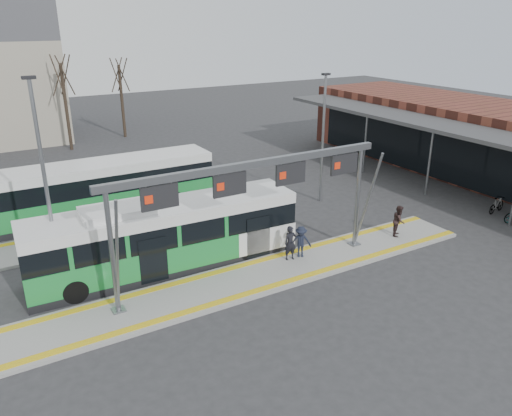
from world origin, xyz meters
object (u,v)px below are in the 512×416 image
at_px(hero_bus, 165,237).
at_px(passenger_c, 301,242).
at_px(passenger_b, 399,221).
at_px(gantry, 255,185).
at_px(passenger_a, 290,243).

height_order(hero_bus, passenger_c, hero_bus).
xyz_separation_m(hero_bus, passenger_b, (11.68, -2.99, -0.57)).
bearing_deg(passenger_b, hero_bus, 127.10).
relative_size(hero_bus, passenger_b, 7.53).
bearing_deg(passenger_c, gantry, -145.94).
bearing_deg(passenger_b, gantry, 139.86).
height_order(passenger_a, passenger_c, passenger_a).
height_order(gantry, hero_bus, gantry).
height_order(passenger_a, passenger_b, passenger_a).
distance_m(gantry, hero_bus, 4.98).
relative_size(passenger_a, passenger_b, 1.02).
distance_m(hero_bus, passenger_b, 12.07).
relative_size(gantry, passenger_c, 8.41).
height_order(hero_bus, passenger_b, hero_bus).
distance_m(hero_bus, passenger_a, 5.79).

